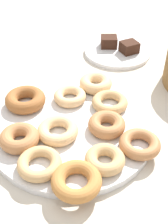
# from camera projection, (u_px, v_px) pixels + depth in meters

# --- Properties ---
(ground_plane) EXTENTS (2.40, 2.40, 0.00)m
(ground_plane) POSITION_uv_depth(u_px,v_px,m) (72.00, 131.00, 0.68)
(ground_plane) COLOR beige
(donut_plate) EXTENTS (0.36, 0.36, 0.02)m
(donut_plate) POSITION_uv_depth(u_px,v_px,m) (72.00, 129.00, 0.67)
(donut_plate) COLOR silver
(donut_plate) RESTS_ON ground_plane
(donut_0) EXTENTS (0.10, 0.10, 0.02)m
(donut_0) POSITION_uv_depth(u_px,v_px,m) (105.00, 159.00, 0.58)
(donut_0) COLOR tan
(donut_0) RESTS_ON donut_plate
(donut_1) EXTENTS (0.11, 0.11, 0.03)m
(donut_1) POSITION_uv_depth(u_px,v_px,m) (19.00, 138.00, 0.62)
(donut_1) COLOR #B27547
(donut_1) RESTS_ON donut_plate
(donut_2) EXTENTS (0.11, 0.11, 0.02)m
(donut_2) POSITION_uv_depth(u_px,v_px,m) (70.00, 96.00, 0.73)
(donut_2) COLOR #EABC84
(donut_2) RESTS_ON donut_plate
(donut_3) EXTENTS (0.13, 0.13, 0.03)m
(donut_3) POSITION_uv_depth(u_px,v_px,m) (25.00, 100.00, 0.72)
(donut_3) COLOR #995B2D
(donut_3) RESTS_ON donut_plate
(donut_4) EXTENTS (0.12, 0.12, 0.03)m
(donut_4) POSITION_uv_depth(u_px,v_px,m) (96.00, 83.00, 0.77)
(donut_4) COLOR #EABC84
(donut_4) RESTS_ON donut_plate
(donut_5) EXTENTS (0.12, 0.12, 0.02)m
(donut_5) POSITION_uv_depth(u_px,v_px,m) (58.00, 131.00, 0.64)
(donut_5) COLOR #EABC84
(donut_5) RESTS_ON donut_plate
(donut_6) EXTENTS (0.09, 0.09, 0.03)m
(donut_6) POSITION_uv_depth(u_px,v_px,m) (107.00, 125.00, 0.65)
(donut_6) COLOR #B27547
(donut_6) RESTS_ON donut_plate
(donut_7) EXTENTS (0.10, 0.10, 0.02)m
(donut_7) POSITION_uv_depth(u_px,v_px,m) (110.00, 102.00, 0.72)
(donut_7) COLOR tan
(donut_7) RESTS_ON donut_plate
(donut_8) EXTENTS (0.10, 0.10, 0.02)m
(donut_8) POSITION_uv_depth(u_px,v_px,m) (140.00, 144.00, 0.61)
(donut_8) COLOR #B27547
(donut_8) RESTS_ON donut_plate
(donut_9) EXTENTS (0.12, 0.12, 0.02)m
(donut_9) POSITION_uv_depth(u_px,v_px,m) (39.00, 164.00, 0.57)
(donut_9) COLOR tan
(donut_9) RESTS_ON donut_plate
(donut_10) EXTENTS (0.13, 0.13, 0.03)m
(donut_10) POSITION_uv_depth(u_px,v_px,m) (76.00, 181.00, 0.54)
(donut_10) COLOR #BC7A3D
(donut_10) RESTS_ON donut_plate
(cake_plate) EXTENTS (0.20, 0.20, 0.01)m
(cake_plate) POSITION_uv_depth(u_px,v_px,m) (117.00, 52.00, 0.95)
(cake_plate) COLOR silver
(cake_plate) RESTS_ON ground_plane
(brownie_near) EXTENTS (0.06, 0.06, 0.03)m
(brownie_near) POSITION_uv_depth(u_px,v_px,m) (109.00, 42.00, 0.95)
(brownie_near) COLOR #381E14
(brownie_near) RESTS_ON cake_plate
(brownie_far) EXTENTS (0.05, 0.05, 0.03)m
(brownie_far) POSITION_uv_depth(u_px,v_px,m) (129.00, 47.00, 0.92)
(brownie_far) COLOR #381E14
(brownie_far) RESTS_ON cake_plate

